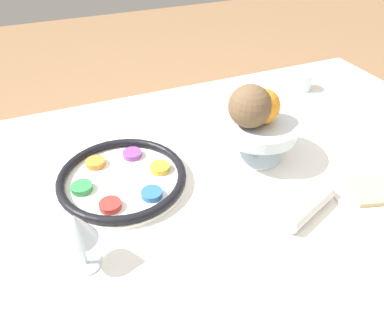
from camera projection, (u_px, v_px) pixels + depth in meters
dining_table at (226, 272)px, 1.11m from camera, size 1.50×1.02×0.71m
seder_plate at (122, 178)px, 0.88m from camera, size 0.30×0.30×0.03m
wine_glass at (77, 230)px, 0.64m from camera, size 0.07×0.07×0.13m
fruit_stand at (258, 130)px, 0.92m from camera, size 0.20×0.20×0.11m
orange_fruit at (262, 106)px, 0.88m from camera, size 0.09×0.09×0.09m
coconut at (250, 106)px, 0.86m from camera, size 0.10×0.10×0.10m
bread_plate at (368, 192)px, 0.85m from camera, size 0.17×0.17×0.02m
napkin_roll at (308, 207)px, 0.79m from camera, size 0.16×0.09×0.04m
cup_near at (302, 81)px, 1.27m from camera, size 0.07×0.07×0.06m
fork_left at (83, 132)px, 1.06m from camera, size 0.04×0.17×0.01m
fork_right at (94, 130)px, 1.07m from camera, size 0.04×0.17×0.01m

